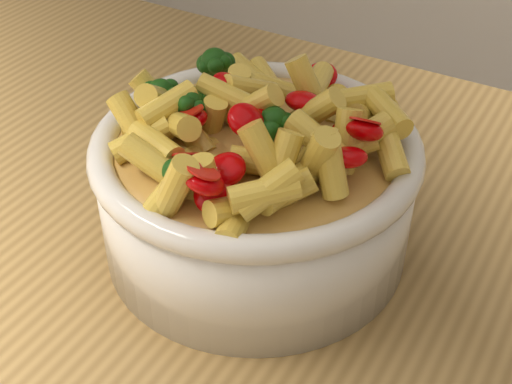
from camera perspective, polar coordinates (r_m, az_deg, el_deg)
The scene contains 3 objects.
table at distance 0.62m, azimuth -2.02°, elevation -14.09°, with size 1.20×0.80×0.90m.
serving_bowl at distance 0.54m, azimuth -0.00°, elevation 0.11°, with size 0.24×0.24×0.10m.
pasta_salad at distance 0.50m, azimuth -0.00°, elevation 5.96°, with size 0.19×0.19×0.04m.
Camera 1 is at (0.21, -0.32, 1.28)m, focal length 50.00 mm.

